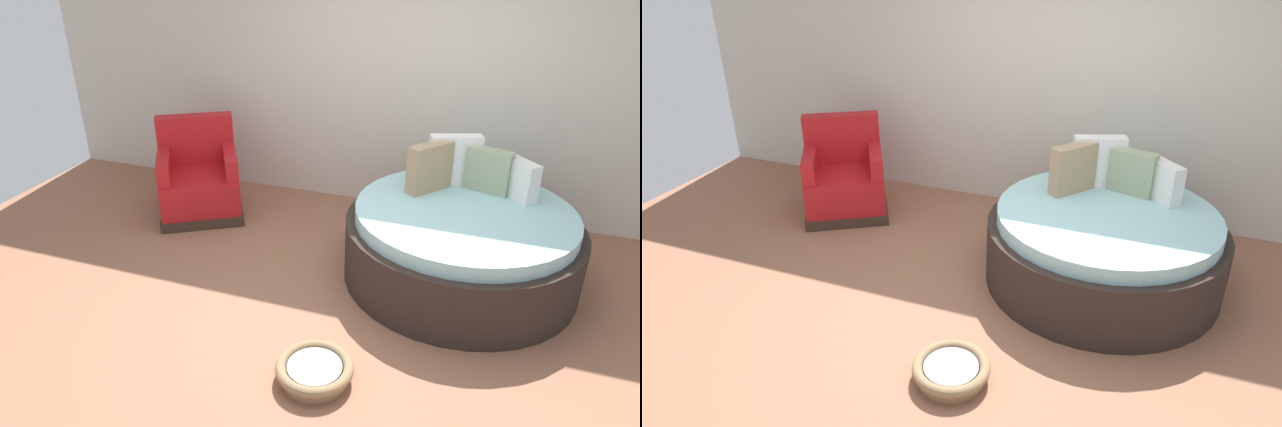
{
  "view_description": "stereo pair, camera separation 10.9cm",
  "coord_description": "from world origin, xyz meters",
  "views": [
    {
      "loc": [
        0.99,
        -3.37,
        2.62
      ],
      "look_at": [
        -0.36,
        0.46,
        0.55
      ],
      "focal_mm": 31.55,
      "sensor_mm": 36.0,
      "label": 1
    },
    {
      "loc": [
        1.09,
        -3.33,
        2.62
      ],
      "look_at": [
        -0.36,
        0.46,
        0.55
      ],
      "focal_mm": 31.55,
      "sensor_mm": 36.0,
      "label": 2
    }
  ],
  "objects": [
    {
      "name": "pet_basket",
      "position": [
        0.04,
        -0.77,
        0.07
      ],
      "size": [
        0.51,
        0.51,
        0.13
      ],
      "color": "#8E704C",
      "rests_on": "ground_plane"
    },
    {
      "name": "round_daybed",
      "position": [
        0.75,
        0.76,
        0.33
      ],
      "size": [
        1.89,
        1.89,
        1.07
      ],
      "color": "#2D231E",
      "rests_on": "ground_plane"
    },
    {
      "name": "back_wall",
      "position": [
        0.0,
        2.03,
        1.52
      ],
      "size": [
        8.0,
        0.12,
        3.04
      ],
      "primitive_type": "cube",
      "color": "beige",
      "rests_on": "ground_plane"
    },
    {
      "name": "ground_plane",
      "position": [
        0.0,
        0.0,
        -0.01
      ],
      "size": [
        8.0,
        8.0,
        0.02
      ],
      "primitive_type": "cube",
      "color": "#936047"
    },
    {
      "name": "red_armchair",
      "position": [
        -1.9,
        1.15,
        0.33
      ],
      "size": [
        1.1,
        1.1,
        0.94
      ],
      "color": "#38281E",
      "rests_on": "ground_plane"
    }
  ]
}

